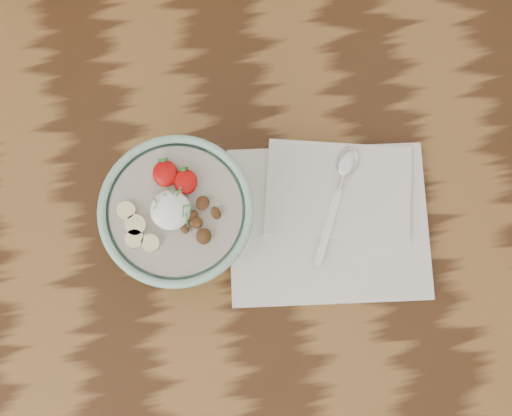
{
  "coord_description": "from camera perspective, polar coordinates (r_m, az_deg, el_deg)",
  "views": [
    {
      "loc": [
        -2.46,
        -23.05,
        174.58
      ],
      "look_at": [
        0.56,
        -4.79,
        86.82
      ],
      "focal_mm": 50.0,
      "sensor_mm": 36.0,
      "label": 1
    }
  ],
  "objects": [
    {
      "name": "spoon",
      "position": [
        1.01,
        6.94,
        2.39
      ],
      "size": [
        9.76,
        16.83,
        0.93
      ],
      "rotation": [
        0.0,
        0.0,
        -0.46
      ],
      "color": "silver",
      "rests_on": "napkin"
    },
    {
      "name": "table",
      "position": [
        1.11,
        -0.69,
        0.09
      ],
      "size": [
        160.0,
        90.0,
        75.0
      ],
      "color": "#381F0E",
      "rests_on": "ground"
    },
    {
      "name": "napkin",
      "position": [
        1.01,
        5.97,
        -0.7
      ],
      "size": [
        30.51,
        26.33,
        1.72
      ],
      "rotation": [
        0.0,
        0.0,
        -0.12
      ],
      "color": "silver",
      "rests_on": "table"
    },
    {
      "name": "breakfast_bowl",
      "position": [
        0.95,
        -6.18,
        -0.67
      ],
      "size": [
        20.07,
        20.07,
        13.24
      ],
      "rotation": [
        0.0,
        0.0,
        -0.42
      ],
      "color": "#8BBBA7",
      "rests_on": "table"
    }
  ]
}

